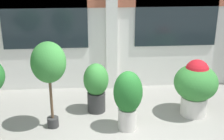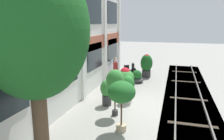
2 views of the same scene
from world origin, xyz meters
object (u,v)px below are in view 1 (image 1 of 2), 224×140
at_px(potted_plant_stone_basin, 196,84).
at_px(potted_plant_fluted_column, 128,97).
at_px(potted_plant_glazed_jar, 96,85).
at_px(potted_plant_tall_urn, 49,64).

relative_size(potted_plant_stone_basin, potted_plant_fluted_column, 1.02).
distance_m(potted_plant_stone_basin, potted_plant_glazed_jar, 2.70).
height_order(potted_plant_stone_basin, potted_plant_fluted_column, potted_plant_stone_basin).
distance_m(potted_plant_stone_basin, potted_plant_fluted_column, 2.01).
bearing_deg(potted_plant_tall_urn, potted_plant_glazed_jar, 34.22).
bearing_deg(potted_plant_tall_urn, potted_plant_stone_basin, 5.78).
height_order(potted_plant_stone_basin, potted_plant_tall_urn, potted_plant_tall_urn).
bearing_deg(potted_plant_stone_basin, potted_plant_tall_urn, -174.22).
bearing_deg(potted_plant_stone_basin, potted_plant_glazed_jar, 171.63).
distance_m(potted_plant_tall_urn, potted_plant_fluted_column, 2.08).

